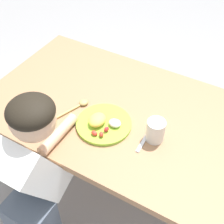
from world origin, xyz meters
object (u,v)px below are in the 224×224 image
at_px(spoon, 78,106).
at_px(person, 35,193).
at_px(drinking_cup, 155,131).
at_px(plate, 103,123).
at_px(fork, 146,137).

bearing_deg(spoon, person, -154.24).
bearing_deg(drinking_cup, person, -131.79).
xyz_separation_m(plate, spoon, (-0.17, 0.04, -0.01)).
relative_size(spoon, drinking_cup, 1.93).
distance_m(plate, fork, 0.21).
distance_m(plate, spoon, 0.18).
height_order(spoon, drinking_cup, drinking_cup).
height_order(fork, person, person).
height_order(fork, spoon, spoon).
xyz_separation_m(plate, person, (-0.14, -0.38, -0.18)).
relative_size(drinking_cup, person, 0.10).
height_order(plate, drinking_cup, drinking_cup).
relative_size(plate, person, 0.24).
bearing_deg(drinking_cup, plate, -168.98).
bearing_deg(person, spoon, 95.12).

